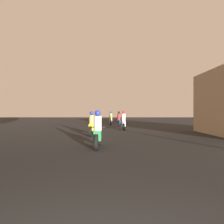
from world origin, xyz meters
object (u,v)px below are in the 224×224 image
(motorcycle_green, at_px, (99,132))
(motorcycle_silver, at_px, (112,119))
(motorcycle_white, at_px, (125,122))
(motorcycle_blue, at_px, (120,120))
(motorcycle_yellow, at_px, (93,126))

(motorcycle_green, xyz_separation_m, motorcycle_silver, (0.45, 15.66, 0.01))
(motorcycle_white, height_order, motorcycle_blue, motorcycle_white)
(motorcycle_yellow, distance_m, motorcycle_silver, 10.94)
(motorcycle_yellow, bearing_deg, motorcycle_silver, 90.66)
(motorcycle_green, height_order, motorcycle_yellow, motorcycle_green)
(motorcycle_yellow, relative_size, motorcycle_blue, 1.03)
(motorcycle_white, xyz_separation_m, motorcycle_blue, (-0.26, 3.95, -0.02))
(motorcycle_white, bearing_deg, motorcycle_blue, 92.35)
(motorcycle_blue, bearing_deg, motorcycle_silver, 100.18)
(motorcycle_green, bearing_deg, motorcycle_silver, 98.25)
(motorcycle_blue, relative_size, motorcycle_silver, 1.00)
(motorcycle_green, relative_size, motorcycle_silver, 0.97)
(motorcycle_yellow, xyz_separation_m, motorcycle_silver, (1.15, 10.88, 0.02))
(motorcycle_yellow, bearing_deg, motorcycle_blue, 83.25)
(motorcycle_yellow, relative_size, motorcycle_white, 1.04)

